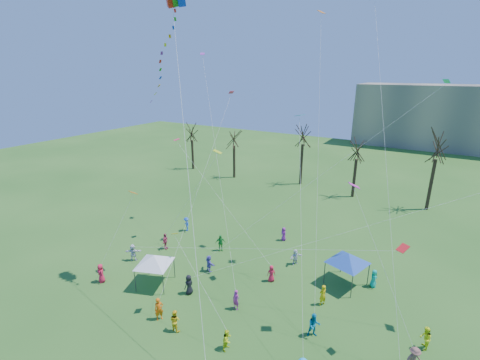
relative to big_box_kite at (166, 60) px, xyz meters
The scene contains 7 objects.
ground 21.02m from the big_box_kite, 40.45° to the right, with size 160.00×160.00×0.00m, color #275A1C.
bare_tree_row 33.73m from the big_box_kite, 71.84° to the left, with size 67.34×8.06×11.11m.
big_box_kite is the anchor object (origin of this frame).
canopy_tent_white 16.59m from the big_box_kite, 130.28° to the right, with size 3.69×3.69×2.95m.
canopy_tent_blue 22.10m from the big_box_kite, 28.17° to the left, with size 3.96×3.96×3.12m.
festival_crowd 19.13m from the big_box_kite, 12.52° to the left, with size 26.99×17.45×1.86m.
small_kites_aloft 11.09m from the big_box_kite, 34.76° to the left, with size 28.74×16.95×34.00m.
Camera 1 is at (11.19, -13.81, 18.18)m, focal length 25.00 mm.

